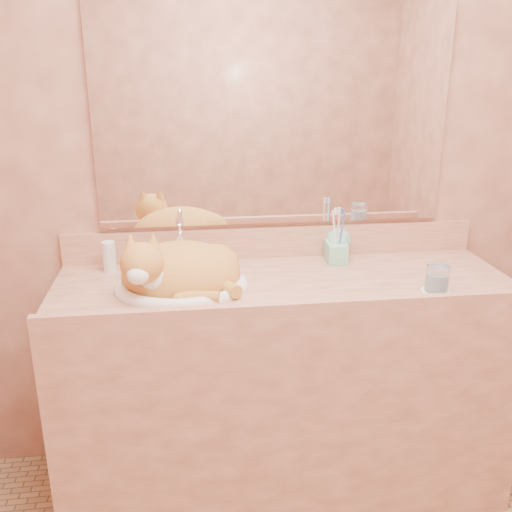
{
  "coord_description": "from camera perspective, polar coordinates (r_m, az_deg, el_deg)",
  "views": [
    {
      "loc": [
        -0.34,
        -1.11,
        1.57
      ],
      "look_at": [
        -0.1,
        0.7,
        0.95
      ],
      "focal_mm": 40.0,
      "sensor_mm": 36.0,
      "label": 1
    }
  ],
  "objects": [
    {
      "name": "faucet",
      "position": [
        2.08,
        -7.55,
        0.63
      ],
      "size": [
        0.06,
        0.12,
        0.16
      ],
      "primitive_type": null,
      "rotation": [
        0.0,
        0.0,
        -0.21
      ],
      "color": "white",
      "rests_on": "vanity_counter"
    },
    {
      "name": "cat",
      "position": [
        1.93,
        -7.95,
        -1.3
      ],
      "size": [
        0.42,
        0.35,
        0.22
      ],
      "primitive_type": null,
      "rotation": [
        0.0,
        0.0,
        -0.04
      ],
      "color": "#B8712A",
      "rests_on": "sink_basin"
    },
    {
      "name": "vanity_counter",
      "position": [
        2.19,
        2.7,
        -12.91
      ],
      "size": [
        1.6,
        0.55,
        0.85
      ],
      "primitive_type": null,
      "color": "#965743",
      "rests_on": "floor"
    },
    {
      "name": "toothbrushes",
      "position": [
        2.16,
        8.24,
        2.58
      ],
      "size": [
        0.04,
        0.04,
        0.22
      ],
      "primitive_type": null,
      "color": "silver",
      "rests_on": "toothbrush_cup"
    },
    {
      "name": "water_glass",
      "position": [
        1.96,
        17.66,
        -2.12
      ],
      "size": [
        0.07,
        0.07,
        0.09
      ],
      "primitive_type": "cylinder",
      "color": "white",
      "rests_on": "saucer"
    },
    {
      "name": "sink_basin",
      "position": [
        1.93,
        -7.51,
        -1.27
      ],
      "size": [
        0.46,
        0.39,
        0.14
      ],
      "primitive_type": null,
      "rotation": [
        0.0,
        0.0,
        -0.05
      ],
      "color": "white",
      "rests_on": "vanity_counter"
    },
    {
      "name": "wall_back",
      "position": [
        2.16,
        1.75,
        10.13
      ],
      "size": [
        2.4,
        0.02,
        2.5
      ],
      "primitive_type": "cube",
      "color": "brown",
      "rests_on": "ground"
    },
    {
      "name": "soap_dispenser",
      "position": [
        2.14,
        8.36,
        1.11
      ],
      "size": [
        0.08,
        0.08,
        0.17
      ],
      "primitive_type": "imported",
      "rotation": [
        0.0,
        0.0,
        -0.06
      ],
      "color": "#80CCAB",
      "rests_on": "vanity_counter"
    },
    {
      "name": "saucer",
      "position": [
        1.98,
        17.52,
        -3.45
      ],
      "size": [
        0.1,
        0.1,
        0.01
      ],
      "primitive_type": "cylinder",
      "color": "white",
      "rests_on": "vanity_counter"
    },
    {
      "name": "lotion_bottle",
      "position": [
        2.13,
        -14.47,
        -0.08
      ],
      "size": [
        0.05,
        0.05,
        0.11
      ],
      "primitive_type": "cylinder",
      "color": "silver",
      "rests_on": "vanity_counter"
    },
    {
      "name": "toothbrush_cup",
      "position": [
        2.18,
        8.15,
        0.64
      ],
      "size": [
        0.14,
        0.14,
        0.1
      ],
      "primitive_type": "imported",
      "rotation": [
        0.0,
        0.0,
        -0.26
      ],
      "color": "#80CCAB",
      "rests_on": "vanity_counter"
    },
    {
      "name": "mirror",
      "position": [
        2.13,
        1.84,
        13.81
      ],
      "size": [
        1.3,
        0.02,
        0.8
      ],
      "primitive_type": "cube",
      "color": "white",
      "rests_on": "wall_back"
    }
  ]
}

